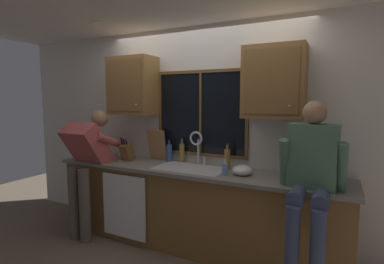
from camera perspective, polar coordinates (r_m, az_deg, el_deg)
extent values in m
cube|color=silver|center=(3.57, 2.21, -0.32)|extent=(5.71, 0.12, 2.55)
cylinder|color=#FFEAB2|center=(3.65, -17.71, 19.60)|extent=(0.14, 0.14, 0.01)
cube|color=black|center=(3.48, 1.75, 3.66)|extent=(1.10, 0.02, 0.95)
cube|color=brown|center=(3.49, 1.71, 11.76)|extent=(1.17, 0.02, 0.04)
cube|color=brown|center=(3.53, 1.65, -4.36)|extent=(1.17, 0.02, 0.04)
cube|color=brown|center=(3.75, -6.22, 3.81)|extent=(0.03, 0.02, 0.95)
cube|color=brown|center=(3.28, 10.73, 3.38)|extent=(0.03, 0.02, 0.95)
cube|color=brown|center=(3.47, 1.67, 3.65)|extent=(0.02, 0.02, 0.95)
cube|color=brown|center=(3.46, -0.34, -14.81)|extent=(3.31, 0.58, 0.88)
cube|color=slate|center=(3.30, -0.51, -7.46)|extent=(3.37, 0.62, 0.04)
cube|color=white|center=(3.57, -13.18, -13.99)|extent=(0.60, 0.02, 0.74)
cube|color=olive|center=(3.81, -11.49, 8.80)|extent=(0.60, 0.33, 0.72)
cube|color=brown|center=(3.68, -13.15, 8.86)|extent=(0.52, 0.01, 0.62)
sphere|color=#B2B2B7|center=(3.56, -10.91, 5.29)|extent=(0.02, 0.02, 0.02)
cube|color=olive|center=(3.06, 15.78, 9.33)|extent=(0.60, 0.33, 0.72)
cube|color=brown|center=(2.89, 15.12, 9.54)|extent=(0.52, 0.01, 0.62)
sphere|color=#B2B2B7|center=(2.85, 18.51, 4.85)|extent=(0.02, 0.02, 0.02)
cube|color=#B7B7BC|center=(3.31, -0.44, -7.25)|extent=(0.80, 0.46, 0.02)
cube|color=#9C9CA0|center=(3.43, -3.44, -8.51)|extent=(0.36, 0.42, 0.20)
cube|color=#9C9CA0|center=(3.25, 2.75, -9.33)|extent=(0.36, 0.42, 0.20)
cube|color=#B7B7BC|center=(3.33, -0.43, -8.92)|extent=(0.04, 0.42, 0.20)
cylinder|color=silver|center=(3.47, 1.22, -3.92)|extent=(0.03, 0.03, 0.30)
torus|color=silver|center=(3.39, 0.79, -1.25)|extent=(0.16, 0.02, 0.16)
cylinder|color=silver|center=(3.46, 2.42, -5.65)|extent=(0.03, 0.03, 0.09)
cylinder|color=#595147|center=(3.89, -22.00, -12.82)|extent=(0.13, 0.13, 0.88)
cylinder|color=#595147|center=(3.77, -20.24, -13.37)|extent=(0.13, 0.13, 0.88)
cube|color=#B24C4C|center=(3.78, -19.74, -2.66)|extent=(0.44, 0.50, 0.60)
sphere|color=#A57A5B|center=(3.89, -17.60, 2.55)|extent=(0.21, 0.21, 0.21)
cylinder|color=#B24C4C|center=(4.05, -20.08, -1.37)|extent=(0.09, 0.52, 0.26)
cylinder|color=#B24C4C|center=(3.74, -15.45, -1.82)|extent=(0.09, 0.52, 0.26)
cylinder|color=#384260|center=(2.61, 19.90, -11.61)|extent=(0.14, 0.43, 0.16)
cylinder|color=#384260|center=(2.60, 23.92, -11.86)|extent=(0.14, 0.43, 0.16)
cylinder|color=#384260|center=(2.50, 19.04, -18.57)|extent=(0.11, 0.11, 0.46)
cylinder|color=#384260|center=(2.48, 23.39, -18.89)|extent=(0.11, 0.11, 0.46)
cube|color=#4C7259|center=(2.74, 22.55, -4.39)|extent=(0.42, 0.24, 0.56)
sphere|color=#A57A5B|center=(2.70, 22.90, 3.56)|extent=(0.20, 0.20, 0.20)
cylinder|color=#4C7259|center=(2.73, 17.57, -5.94)|extent=(0.08, 0.20, 0.47)
cylinder|color=#4C7259|center=(2.70, 27.30, -6.49)|extent=(0.08, 0.20, 0.47)
cube|color=brown|center=(3.79, -12.57, -3.91)|extent=(0.12, 0.18, 0.25)
cylinder|color=black|center=(3.74, -13.61, -1.69)|extent=(0.02, 0.05, 0.09)
cylinder|color=black|center=(3.72, -13.17, -1.83)|extent=(0.02, 0.04, 0.08)
cylinder|color=black|center=(3.70, -12.73, -1.98)|extent=(0.02, 0.04, 0.06)
cube|color=#997047|center=(3.73, -6.85, -2.56)|extent=(0.25, 0.10, 0.39)
ellipsoid|color=silver|center=(3.05, 9.80, -7.40)|extent=(0.21, 0.21, 0.11)
cylinder|color=#668CCC|center=(3.02, 6.41, -7.25)|extent=(0.06, 0.06, 0.12)
cylinder|color=silver|center=(3.01, 6.43, -5.81)|extent=(0.02, 0.02, 0.04)
cylinder|color=silver|center=(2.99, 6.32, -5.45)|extent=(0.01, 0.04, 0.01)
cylinder|color=olive|center=(3.60, -1.98, -4.15)|extent=(0.06, 0.06, 0.23)
cylinder|color=brown|center=(3.57, -1.99, -1.90)|extent=(0.03, 0.03, 0.06)
cylinder|color=black|center=(3.57, -1.99, -1.35)|extent=(0.03, 0.03, 0.01)
cylinder|color=#334C8C|center=(3.66, -4.48, -4.12)|extent=(0.07, 0.07, 0.21)
cylinder|color=navy|center=(3.64, -4.50, -2.09)|extent=(0.03, 0.03, 0.05)
cylinder|color=black|center=(3.63, -4.50, -1.59)|extent=(0.04, 0.04, 0.01)
cylinder|color=olive|center=(3.29, 6.91, -5.28)|extent=(0.06, 0.06, 0.22)
cylinder|color=brown|center=(3.26, 6.94, -2.97)|extent=(0.03, 0.03, 0.05)
cylinder|color=black|center=(3.26, 6.95, -2.39)|extent=(0.03, 0.03, 0.01)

